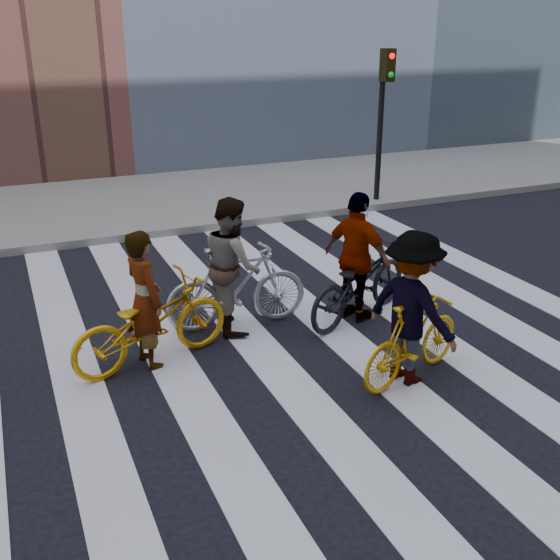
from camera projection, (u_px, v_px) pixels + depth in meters
ground at (300, 342)px, 8.38m from camera, size 100.00×100.00×0.00m
sidewalk_far at (159, 200)px, 14.75m from camera, size 100.00×5.00×0.15m
zebra_crosswalk at (300, 342)px, 8.38m from camera, size 8.25×10.00×0.01m
traffic_signal at (384, 101)px, 13.71m from camera, size 0.22×0.42×3.33m
bike_yellow_left at (151, 323)px, 7.68m from camera, size 2.11×1.18×1.05m
bike_silver_mid at (236, 287)px, 8.60m from camera, size 1.94×0.70×1.14m
bike_yellow_right at (413, 340)px, 7.35m from camera, size 1.70×0.95×0.98m
bike_dark_rear at (359, 282)px, 8.87m from camera, size 2.12×1.45×1.06m
rider_left at (145, 299)px, 7.55m from camera, size 0.54×0.69×1.67m
rider_mid at (232, 265)px, 8.47m from camera, size 0.75×0.92×1.78m
rider_right at (412, 309)px, 7.19m from camera, size 0.98×1.29×1.77m
rider_rear at (357, 258)px, 8.72m from camera, size 0.82×1.13×1.78m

